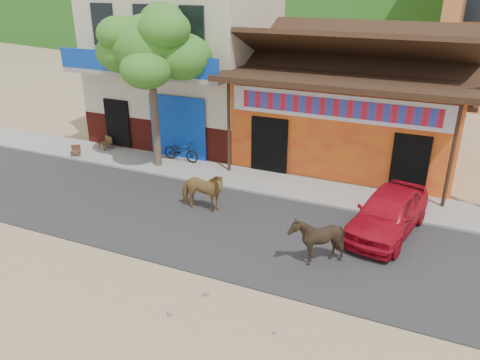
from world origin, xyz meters
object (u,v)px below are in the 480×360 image
object	(u,v)px
scooter	(181,151)
cafe_chair_right	(75,147)
tree	(153,89)
red_car	(388,212)
cow_tan	(202,191)
cafe_chair_left	(104,138)
cow_dark	(316,240)

from	to	relation	value
scooter	cafe_chair_right	bearing A→B (deg)	108.23
scooter	tree	bearing A→B (deg)	143.39
red_car	cow_tan	bearing A→B (deg)	-159.29
red_car	cafe_chair_left	world-z (taller)	red_car
cow_tan	cow_dark	distance (m)	4.36
tree	cow_tan	bearing A→B (deg)	-38.07
cow_dark	scooter	xyz separation A→B (m)	(-6.86, 4.86, -0.19)
cow_dark	cafe_chair_left	world-z (taller)	cow_dark
cow_dark	cafe_chair_right	xyz separation A→B (m)	(-11.15, 3.61, -0.21)
cow_dark	tree	bearing A→B (deg)	-115.00
cow_tan	tree	bearing A→B (deg)	47.90
cafe_chair_right	cafe_chair_left	bearing A→B (deg)	34.12
cow_dark	cow_tan	bearing A→B (deg)	-106.02
cow_dark	cafe_chair_right	size ratio (longest dim) A/B	1.74
red_car	scooter	xyz separation A→B (m)	(-8.34, 2.47, -0.16)
cow_dark	cafe_chair_left	bearing A→B (deg)	-110.53
tree	cow_tan	size ratio (longest dim) A/B	3.81
tree	cow_dark	world-z (taller)	tree
tree	cafe_chair_right	world-z (taller)	tree
red_car	cafe_chair_left	distance (m)	12.29
scooter	cafe_chair_right	distance (m)	4.47
tree	cafe_chair_right	distance (m)	4.55
tree	cafe_chair_left	world-z (taller)	tree
cow_dark	cafe_chair_right	world-z (taller)	cow_dark
tree	cafe_chair_right	bearing A→B (deg)	-172.29
cafe_chair_right	scooter	bearing A→B (deg)	-13.67
cow_tan	red_car	size ratio (longest dim) A/B	0.41
cafe_chair_left	cafe_chair_right	xyz separation A→B (m)	(-0.58, -1.18, -0.10)
tree	red_car	size ratio (longest dim) A/B	1.57
cafe_chair_left	cow_tan	bearing A→B (deg)	-8.96
cafe_chair_left	red_car	bearing A→B (deg)	6.85
cow_tan	cafe_chair_left	size ratio (longest dim) A/B	1.59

